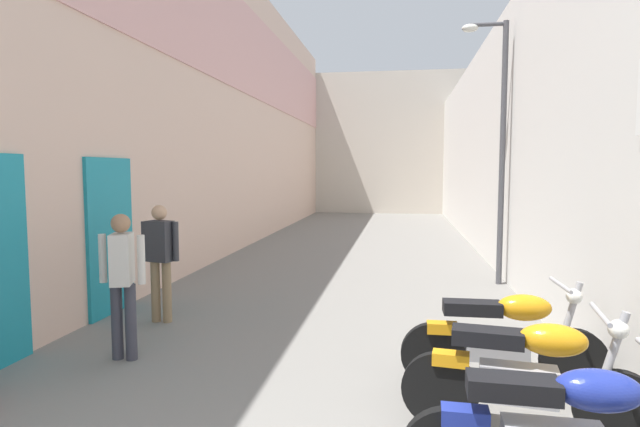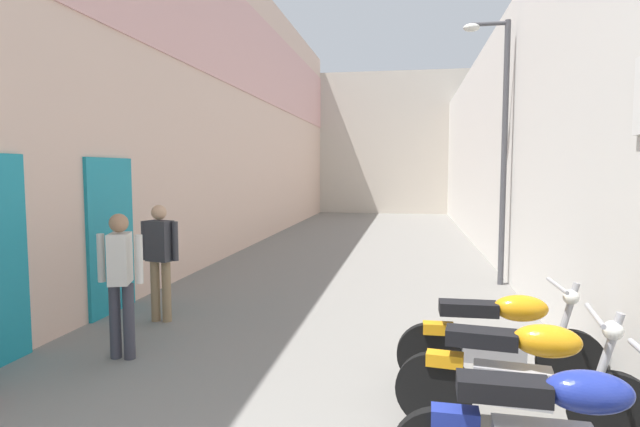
% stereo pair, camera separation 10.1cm
% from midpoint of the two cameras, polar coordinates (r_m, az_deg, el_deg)
% --- Properties ---
extents(ground_plane, '(39.28, 39.28, 0.00)m').
position_cam_midpoint_polar(ground_plane, '(10.92, 3.61, -5.89)').
color(ground_plane, slate).
extents(building_left, '(0.45, 23.28, 7.19)m').
position_cam_midpoint_polar(building_left, '(13.43, -9.22, 11.60)').
color(building_left, beige).
rests_on(building_left, ground).
extents(building_right, '(0.45, 23.28, 5.07)m').
position_cam_midpoint_polar(building_right, '(12.84, 19.01, 6.83)').
color(building_right, silver).
rests_on(building_right, ground).
extents(building_far_end, '(8.95, 2.00, 6.59)m').
position_cam_midpoint_polar(building_far_end, '(25.36, 7.22, 7.64)').
color(building_far_end, beige).
rests_on(building_far_end, ground).
extents(motorcycle_third, '(1.84, 0.58, 1.04)m').
position_cam_midpoint_polar(motorcycle_third, '(4.32, 21.98, -16.26)').
color(motorcycle_third, black).
rests_on(motorcycle_third, ground).
extents(motorcycle_fourth, '(1.85, 0.58, 1.04)m').
position_cam_midpoint_polar(motorcycle_fourth, '(5.13, 19.85, -12.77)').
color(motorcycle_fourth, black).
rests_on(motorcycle_fourth, ground).
extents(pedestrian_mid_alley, '(0.52, 0.39, 1.57)m').
position_cam_midpoint_polar(pedestrian_mid_alley, '(5.91, -20.75, -6.34)').
color(pedestrian_mid_alley, '#383842').
rests_on(pedestrian_mid_alley, ground).
extents(pedestrian_further_down, '(0.52, 0.28, 1.57)m').
position_cam_midpoint_polar(pedestrian_further_down, '(7.19, -16.90, -4.28)').
color(pedestrian_further_down, '#8C7251').
rests_on(pedestrian_further_down, ground).
extents(street_lamp, '(0.79, 0.18, 4.58)m').
position_cam_midpoint_polar(street_lamp, '(9.60, 19.51, 8.48)').
color(street_lamp, '#47474C').
rests_on(street_lamp, ground).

